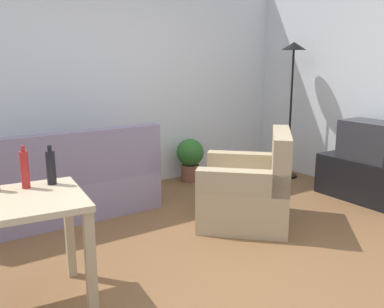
{
  "coord_description": "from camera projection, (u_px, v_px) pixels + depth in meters",
  "views": [
    {
      "loc": [
        -1.99,
        -2.57,
        1.6
      ],
      "look_at": [
        0.1,
        0.5,
        0.75
      ],
      "focal_mm": 39.18,
      "sensor_mm": 36.0,
      "label": 1
    }
  ],
  "objects": [
    {
      "name": "potted_plant",
      "position": [
        190.0,
        157.0,
        5.54
      ],
      "size": [
        0.36,
        0.36,
        0.57
      ],
      "color": "brown",
      "rests_on": "ground_plane"
    },
    {
      "name": "armchair",
      "position": [
        250.0,
        191.0,
        4.15
      ],
      "size": [
        1.23,
        1.23,
        0.92
      ],
      "rotation": [
        0.0,
        0.0,
        3.94
      ],
      "color": "tan",
      "rests_on": "ground_plane"
    },
    {
      "name": "bottle_dark",
      "position": [
        51.0,
        167.0,
        2.84
      ],
      "size": [
        0.06,
        0.06,
        0.27
      ],
      "color": "black",
      "rests_on": "desk"
    },
    {
      "name": "torchiere_lamp",
      "position": [
        293.0,
        73.0,
        5.5
      ],
      "size": [
        0.32,
        0.32,
        1.81
      ],
      "color": "black",
      "rests_on": "ground_plane"
    },
    {
      "name": "tv",
      "position": [
        370.0,
        141.0,
        4.69
      ],
      "size": [
        0.41,
        0.6,
        0.44
      ],
      "rotation": [
        0.0,
        0.0,
        1.57
      ],
      "color": "#2D2D33",
      "rests_on": "tv_stand"
    },
    {
      "name": "bottle_red",
      "position": [
        25.0,
        169.0,
        2.75
      ],
      "size": [
        0.06,
        0.06,
        0.29
      ],
      "color": "#AD2323",
      "rests_on": "desk"
    },
    {
      "name": "tv_stand",
      "position": [
        366.0,
        180.0,
        4.79
      ],
      "size": [
        0.44,
        1.1,
        0.48
      ],
      "rotation": [
        0.0,
        0.0,
        1.57
      ],
      "color": "black",
      "rests_on": "ground_plane"
    },
    {
      "name": "couch",
      "position": [
        69.0,
        186.0,
        4.35
      ],
      "size": [
        1.79,
        0.84,
        0.92
      ],
      "rotation": [
        0.0,
        0.0,
        3.14
      ],
      "color": "gray",
      "rests_on": "ground_plane"
    },
    {
      "name": "ground_plane",
      "position": [
        216.0,
        254.0,
        3.52
      ],
      "size": [
        5.2,
        4.4,
        0.02
      ],
      "primitive_type": "cube",
      "color": "brown"
    },
    {
      "name": "wall_rear",
      "position": [
        105.0,
        80.0,
        5.0
      ],
      "size": [
        5.2,
        0.1,
        2.7
      ],
      "primitive_type": "cube",
      "color": "silver",
      "rests_on": "ground_plane"
    }
  ]
}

